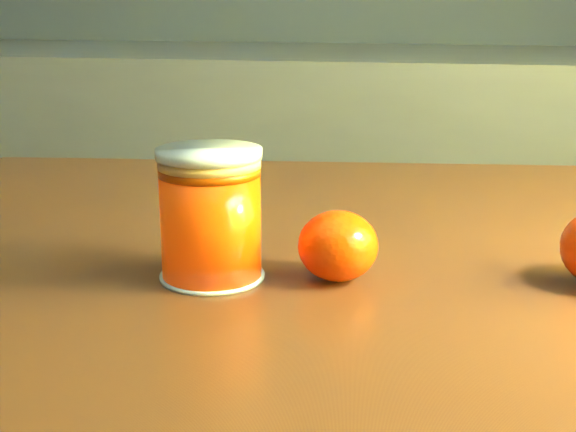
# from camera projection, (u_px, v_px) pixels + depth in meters

# --- Properties ---
(kitchen_counter) EXTENTS (3.15, 0.60, 0.90)m
(kitchen_counter) POSITION_uv_depth(u_px,v_px,m) (90.00, 221.00, 2.12)
(kitchen_counter) COLOR #55565B
(kitchen_counter) RESTS_ON ground
(table) EXTENTS (1.17, 0.88, 0.82)m
(table) POSITION_uv_depth(u_px,v_px,m) (439.00, 370.00, 0.70)
(table) COLOR #5A2F16
(table) RESTS_ON ground
(juice_glass) EXTENTS (0.08, 0.08, 0.10)m
(juice_glass) POSITION_uv_depth(u_px,v_px,m) (211.00, 215.00, 0.61)
(juice_glass) COLOR #FF4105
(juice_glass) RESTS_ON table
(orange_front) EXTENTS (0.07, 0.07, 0.05)m
(orange_front) POSITION_uv_depth(u_px,v_px,m) (338.00, 246.00, 0.61)
(orange_front) COLOR #F93F04
(orange_front) RESTS_ON table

